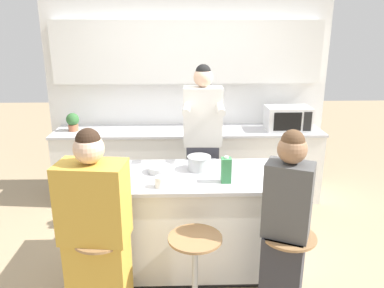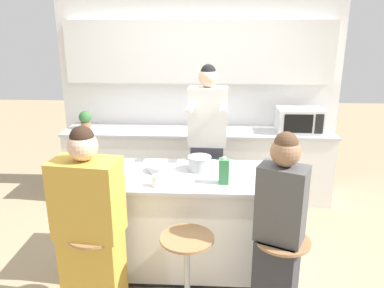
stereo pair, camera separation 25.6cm
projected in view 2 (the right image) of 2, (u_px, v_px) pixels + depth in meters
name	position (u px, v px, depth m)	size (l,w,h in m)	color
ground_plane	(192.00, 265.00, 3.48)	(16.00, 16.00, 0.00)	tan
wall_back	(199.00, 75.00, 4.71)	(3.55, 0.22, 2.70)	white
back_counter	(198.00, 164.00, 4.76)	(3.30, 0.60, 0.90)	white
kitchen_island	(192.00, 221.00, 3.34)	(1.70, 0.77, 0.91)	black
bar_stool_leftmost	(97.00, 267.00, 2.82)	(0.39, 0.39, 0.68)	#997047
bar_stool_center	(187.00, 272.00, 2.77)	(0.39, 0.39, 0.68)	#997047
bar_stool_rightmost	(280.00, 274.00, 2.74)	(0.39, 0.39, 0.68)	#997047
person_cooking	(207.00, 153.00, 3.82)	(0.41, 0.56, 1.78)	#383842
person_wrapped_blanket	(90.00, 230.00, 2.72)	(0.50, 0.34, 1.49)	gold
person_seated_near	(279.00, 236.00, 2.66)	(0.38, 0.36, 1.46)	#333338
cooking_pot	(199.00, 163.00, 3.29)	(0.30, 0.21, 0.13)	#B7BABC
fruit_bowl	(159.00, 168.00, 3.28)	(0.21, 0.21, 0.06)	#B7BABC
mixing_bowl_steel	(123.00, 175.00, 3.11)	(0.22, 0.22, 0.07)	silver
coffee_cup_near	(157.00, 181.00, 2.96)	(0.12, 0.09, 0.09)	white
banana_bunch	(275.00, 167.00, 3.32)	(0.16, 0.12, 0.05)	yellow
juice_carton	(224.00, 171.00, 3.00)	(0.08, 0.08, 0.22)	#38844C
microwave	(299.00, 120.00, 4.49)	(0.53, 0.34, 0.29)	white
potted_plant	(85.00, 119.00, 4.66)	(0.15, 0.15, 0.22)	#A86042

